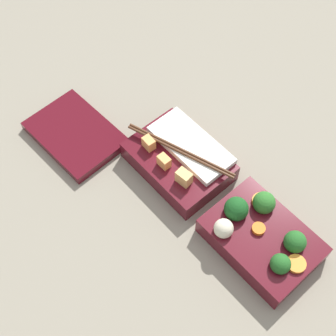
{
  "coord_description": "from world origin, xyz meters",
  "views": [
    {
      "loc": [
        -0.25,
        0.33,
        0.76
      ],
      "look_at": [
        0.09,
        0.03,
        0.04
      ],
      "focal_mm": 50.0,
      "sensor_mm": 36.0,
      "label": 1
    }
  ],
  "objects": [
    {
      "name": "ground_plane",
      "position": [
        0.0,
        0.0,
        0.0
      ],
      "size": [
        3.0,
        3.0,
        0.0
      ],
      "primitive_type": "plane",
      "color": "gray"
    },
    {
      "name": "bento_lid",
      "position": [
        0.29,
        0.11,
        0.01
      ],
      "size": [
        0.19,
        0.14,
        0.02
      ],
      "primitive_type": "cube",
      "rotation": [
        0.0,
        0.0,
        0.05
      ],
      "color": "#510F19",
      "rests_on": "ground_plane"
    },
    {
      "name": "bento_tray_vegetable",
      "position": [
        -0.11,
        -0.0,
        0.03
      ],
      "size": [
        0.19,
        0.13,
        0.07
      ],
      "color": "#510F19",
      "rests_on": "ground_plane"
    },
    {
      "name": "bento_tray_rice",
      "position": [
        0.1,
        -0.0,
        0.02
      ],
      "size": [
        0.21,
        0.13,
        0.07
      ],
      "color": "#510F19",
      "rests_on": "ground_plane"
    }
  ]
}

